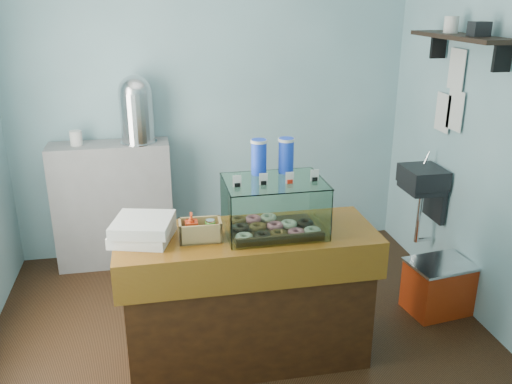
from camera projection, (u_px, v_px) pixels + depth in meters
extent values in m
plane|color=black|center=(242.00, 334.00, 3.85)|extent=(3.50, 3.50, 0.00)
cube|color=#719BA5|center=(211.00, 100.00, 4.76)|extent=(3.50, 0.04, 2.80)
cube|color=#719BA5|center=(307.00, 247.00, 1.99)|extent=(3.50, 0.04, 2.80)
cube|color=#719BA5|center=(492.00, 131.00, 3.69)|extent=(0.04, 3.00, 2.80)
cube|color=black|center=(423.00, 177.00, 4.34)|extent=(0.30, 0.35, 0.15)
cube|color=black|center=(435.00, 199.00, 4.43)|extent=(0.04, 0.30, 0.35)
cylinder|color=silver|center=(427.00, 158.00, 4.40)|extent=(0.02, 0.02, 0.12)
cylinder|color=silver|center=(419.00, 217.00, 4.46)|extent=(0.04, 0.04, 0.45)
cube|color=black|center=(461.00, 37.00, 3.73)|extent=(0.25, 1.00, 0.03)
cube|color=black|center=(502.00, 58.00, 3.41)|extent=(0.12, 0.03, 0.18)
cube|color=black|center=(438.00, 46.00, 4.15)|extent=(0.12, 0.03, 0.18)
cube|color=silver|center=(455.00, 111.00, 4.08)|extent=(0.01, 0.21, 0.30)
cube|color=silver|center=(443.00, 113.00, 4.26)|extent=(0.01, 0.21, 0.30)
cube|color=silver|center=(457.00, 69.00, 4.03)|extent=(0.01, 0.21, 0.30)
cube|color=#41200C|center=(248.00, 301.00, 3.48)|extent=(1.50, 0.56, 0.84)
cube|color=#50230A|center=(247.00, 237.00, 3.33)|extent=(1.60, 0.60, 0.06)
cube|color=#50230A|center=(256.00, 277.00, 3.11)|extent=(1.60, 0.04, 0.18)
cube|color=gray|center=(114.00, 205.00, 4.72)|extent=(1.00, 0.32, 1.10)
cube|color=#341C0F|center=(274.00, 229.00, 3.34)|extent=(0.53, 0.38, 0.02)
torus|color=beige|center=(245.00, 237.00, 3.17)|extent=(0.10, 0.10, 0.03)
torus|color=black|center=(262.00, 235.00, 3.19)|extent=(0.10, 0.10, 0.03)
torus|color=brown|center=(279.00, 234.00, 3.21)|extent=(0.10, 0.10, 0.03)
torus|color=pink|center=(295.00, 233.00, 3.23)|extent=(0.10, 0.10, 0.03)
torus|color=beige|center=(312.00, 231.00, 3.25)|extent=(0.10, 0.10, 0.03)
torus|color=black|center=(241.00, 228.00, 3.29)|extent=(0.10, 0.10, 0.03)
torus|color=brown|center=(257.00, 227.00, 3.31)|extent=(0.10, 0.10, 0.03)
torus|color=pink|center=(274.00, 225.00, 3.33)|extent=(0.10, 0.10, 0.03)
torus|color=beige|center=(290.00, 224.00, 3.35)|extent=(0.10, 0.10, 0.03)
torus|color=black|center=(306.00, 223.00, 3.37)|extent=(0.10, 0.10, 0.03)
torus|color=brown|center=(237.00, 220.00, 3.41)|extent=(0.10, 0.10, 0.03)
torus|color=pink|center=(253.00, 219.00, 3.43)|extent=(0.10, 0.10, 0.03)
torus|color=beige|center=(269.00, 217.00, 3.45)|extent=(0.10, 0.10, 0.03)
cube|color=white|center=(282.00, 220.00, 3.09)|extent=(0.59, 0.01, 0.32)
cube|color=white|center=(266.00, 195.00, 3.49)|extent=(0.59, 0.01, 0.32)
cube|color=white|center=(226.00, 210.00, 3.23)|extent=(0.01, 0.43, 0.32)
cube|color=white|center=(320.00, 203.00, 3.34)|extent=(0.01, 0.43, 0.32)
cube|color=white|center=(274.00, 181.00, 3.23)|extent=(0.60, 0.44, 0.01)
cube|color=silver|center=(237.00, 180.00, 3.13)|extent=(0.05, 0.00, 0.07)
cube|color=black|center=(237.00, 184.00, 3.14)|extent=(0.03, 0.02, 0.02)
cube|color=silver|center=(263.00, 179.00, 3.16)|extent=(0.05, 0.00, 0.07)
cube|color=black|center=(263.00, 182.00, 3.17)|extent=(0.03, 0.02, 0.02)
cube|color=silver|center=(289.00, 177.00, 3.19)|extent=(0.05, 0.00, 0.07)
cube|color=red|center=(289.00, 181.00, 3.20)|extent=(0.03, 0.02, 0.02)
cube|color=silver|center=(315.00, 175.00, 3.22)|extent=(0.05, 0.00, 0.07)
cube|color=black|center=(315.00, 179.00, 3.22)|extent=(0.03, 0.02, 0.02)
cylinder|color=blue|center=(259.00, 157.00, 3.32)|extent=(0.09, 0.09, 0.22)
cylinder|color=silver|center=(259.00, 141.00, 3.28)|extent=(0.10, 0.10, 0.02)
cylinder|color=blue|center=(286.00, 155.00, 3.35)|extent=(0.09, 0.09, 0.22)
cylinder|color=silver|center=(286.00, 140.00, 3.31)|extent=(0.10, 0.10, 0.02)
cube|color=#A68453|center=(201.00, 239.00, 3.23)|extent=(0.25, 0.16, 0.01)
cube|color=#A68453|center=(201.00, 235.00, 3.14)|extent=(0.25, 0.02, 0.12)
cube|color=#A68453|center=(200.00, 226.00, 3.27)|extent=(0.25, 0.02, 0.12)
cube|color=#A68453|center=(180.00, 232.00, 3.19)|extent=(0.02, 0.15, 0.12)
cube|color=#A68453|center=(220.00, 229.00, 3.22)|extent=(0.02, 0.15, 0.12)
imported|color=red|center=(192.00, 226.00, 3.19)|extent=(0.08, 0.08, 0.16)
cylinder|color=#479C2A|center=(210.00, 229.00, 3.22)|extent=(0.06, 0.06, 0.10)
cylinder|color=silver|center=(210.00, 221.00, 3.20)|extent=(0.05, 0.05, 0.01)
cube|color=silver|center=(143.00, 234.00, 3.22)|extent=(0.41, 0.41, 0.07)
cube|color=silver|center=(143.00, 225.00, 3.19)|extent=(0.40, 0.40, 0.07)
cylinder|color=silver|center=(139.00, 142.00, 4.57)|extent=(0.31, 0.31, 0.01)
cylinder|color=silver|center=(137.00, 117.00, 4.49)|extent=(0.27, 0.27, 0.42)
sphere|color=silver|center=(135.00, 92.00, 4.42)|extent=(0.27, 0.27, 0.27)
cube|color=#B02F0E|center=(438.00, 288.00, 4.08)|extent=(0.48, 0.39, 0.38)
cube|color=silver|center=(441.00, 264.00, 4.02)|extent=(0.50, 0.41, 0.02)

